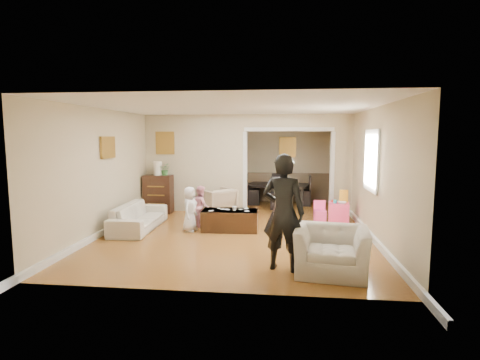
# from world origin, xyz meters

# --- Properties ---
(floor) EXTENTS (7.00, 7.00, 0.00)m
(floor) POSITION_xyz_m (0.00, 0.00, 0.00)
(floor) COLOR #AD742C
(floor) RESTS_ON ground
(partition_left) EXTENTS (2.75, 0.18, 2.60)m
(partition_left) POSITION_xyz_m (-1.38, 1.80, 1.30)
(partition_left) COLOR #C0B18C
(partition_left) RESTS_ON ground
(partition_right) EXTENTS (0.55, 0.18, 2.60)m
(partition_right) POSITION_xyz_m (2.48, 1.80, 1.30)
(partition_right) COLOR #C0B18C
(partition_right) RESTS_ON ground
(partition_header) EXTENTS (2.22, 0.18, 0.35)m
(partition_header) POSITION_xyz_m (1.10, 1.80, 2.42)
(partition_header) COLOR #C0B18C
(partition_header) RESTS_ON partition_right
(window_pane) EXTENTS (0.03, 0.95, 1.10)m
(window_pane) POSITION_xyz_m (2.73, -0.40, 1.55)
(window_pane) COLOR white
(window_pane) RESTS_ON ground
(framed_art_partition) EXTENTS (0.45, 0.03, 0.55)m
(framed_art_partition) POSITION_xyz_m (-2.20, 1.70, 1.85)
(framed_art_partition) COLOR brown
(framed_art_partition) RESTS_ON partition_left
(framed_art_sofa_wall) EXTENTS (0.03, 0.55, 0.40)m
(framed_art_sofa_wall) POSITION_xyz_m (-2.71, -0.60, 1.80)
(framed_art_sofa_wall) COLOR brown
(framed_art_alcove) EXTENTS (0.45, 0.03, 0.55)m
(framed_art_alcove) POSITION_xyz_m (1.10, 3.44, 1.70)
(framed_art_alcove) COLOR brown
(sofa) EXTENTS (0.78, 1.91, 0.55)m
(sofa) POSITION_xyz_m (-2.18, -0.36, 0.28)
(sofa) COLOR beige
(sofa) RESTS_ON ground
(armchair_back) EXTENTS (1.12, 1.12, 0.73)m
(armchair_back) POSITION_xyz_m (-0.69, 1.08, 0.36)
(armchair_back) COLOR tan
(armchair_back) RESTS_ON ground
(armchair_front) EXTENTS (1.17, 1.06, 0.69)m
(armchair_front) POSITION_xyz_m (1.68, -2.62, 0.34)
(armchair_front) COLOR beige
(armchair_front) RESTS_ON ground
(dresser) EXTENTS (0.73, 0.41, 1.01)m
(dresser) POSITION_xyz_m (-2.32, 1.40, 0.50)
(dresser) COLOR black
(dresser) RESTS_ON ground
(table_lamp) EXTENTS (0.22, 0.22, 0.36)m
(table_lamp) POSITION_xyz_m (-2.32, 1.40, 1.19)
(table_lamp) COLOR #FEF0CF
(table_lamp) RESTS_ON dresser
(potted_plant) EXTENTS (0.29, 0.25, 0.32)m
(potted_plant) POSITION_xyz_m (-2.12, 1.40, 1.17)
(potted_plant) COLOR #397835
(potted_plant) RESTS_ON dresser
(coffee_table) EXTENTS (1.21, 0.63, 0.45)m
(coffee_table) POSITION_xyz_m (-0.16, -0.27, 0.22)
(coffee_table) COLOR #3A2212
(coffee_table) RESTS_ON ground
(coffee_cup) EXTENTS (0.11, 0.11, 0.10)m
(coffee_cup) POSITION_xyz_m (-0.06, -0.32, 0.50)
(coffee_cup) COLOR white
(coffee_cup) RESTS_ON coffee_table
(play_table) EXTENTS (0.53, 0.53, 0.45)m
(play_table) POSITION_xyz_m (2.30, 0.87, 0.23)
(play_table) COLOR #FF437F
(play_table) RESTS_ON ground
(cereal_box) EXTENTS (0.21, 0.10, 0.30)m
(cereal_box) POSITION_xyz_m (2.42, 0.97, 0.60)
(cereal_box) COLOR yellow
(cereal_box) RESTS_ON play_table
(cyan_cup) EXTENTS (0.08, 0.08, 0.08)m
(cyan_cup) POSITION_xyz_m (2.20, 0.82, 0.49)
(cyan_cup) COLOR #25A9BD
(cyan_cup) RESTS_ON play_table
(toy_block) EXTENTS (0.09, 0.08, 0.05)m
(toy_block) POSITION_xyz_m (2.18, 0.99, 0.48)
(toy_block) COLOR red
(toy_block) RESTS_ON play_table
(play_bowl) EXTENTS (0.24, 0.24, 0.05)m
(play_bowl) POSITION_xyz_m (2.35, 0.75, 0.48)
(play_bowl) COLOR silver
(play_bowl) RESTS_ON play_table
(dining_table) EXTENTS (1.96, 1.38, 0.62)m
(dining_table) POSITION_xyz_m (0.83, 2.89, 0.31)
(dining_table) COLOR black
(dining_table) RESTS_ON ground
(adult_person) EXTENTS (0.74, 0.58, 1.79)m
(adult_person) POSITION_xyz_m (0.97, -2.56, 0.89)
(adult_person) COLOR black
(adult_person) RESTS_ON ground
(child_kneel_a) EXTENTS (0.37, 0.51, 0.96)m
(child_kneel_a) POSITION_xyz_m (-1.01, -0.42, 0.48)
(child_kneel_a) COLOR white
(child_kneel_a) RESTS_ON ground
(child_kneel_b) EXTENTS (0.49, 0.55, 0.93)m
(child_kneel_b) POSITION_xyz_m (-0.86, 0.03, 0.46)
(child_kneel_b) COLOR pink
(child_kneel_b) RESTS_ON ground
(child_toddler) EXTENTS (0.53, 0.50, 0.88)m
(child_toddler) POSITION_xyz_m (0.89, 0.48, 0.44)
(child_toddler) COLOR black
(child_toddler) RESTS_ON ground
(craft_papers) EXTENTS (0.89, 0.45, 0.00)m
(craft_papers) POSITION_xyz_m (-0.17, -0.21, 0.45)
(craft_papers) COLOR white
(craft_papers) RESTS_ON coffee_table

